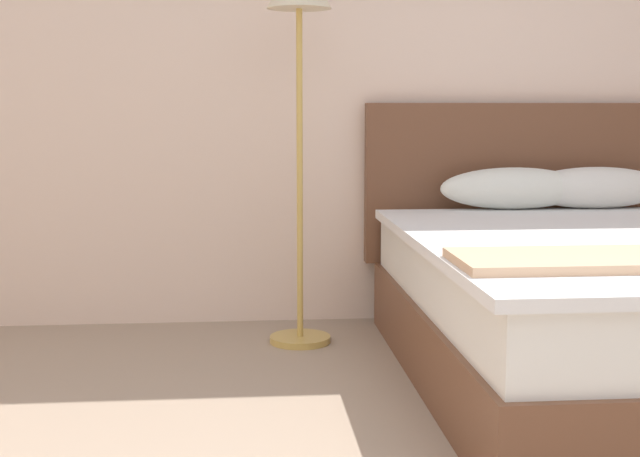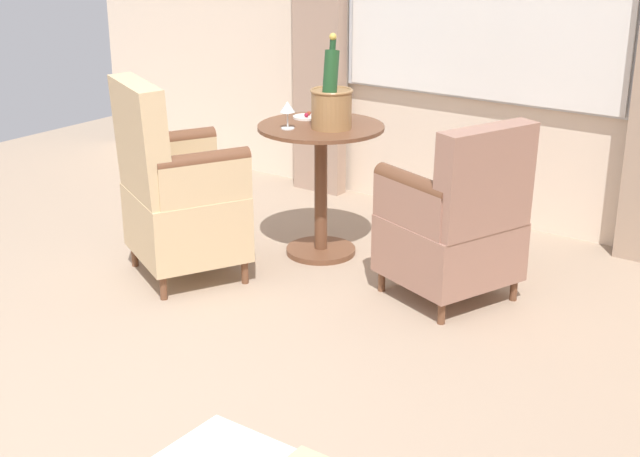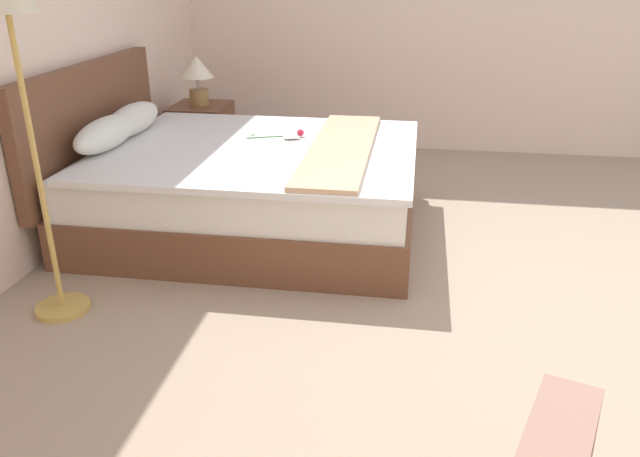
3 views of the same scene
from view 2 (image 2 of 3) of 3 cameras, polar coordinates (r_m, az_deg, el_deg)
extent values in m
cylinder|color=brown|center=(4.93, 0.05, -1.40)|extent=(0.38, 0.38, 0.03)
cylinder|color=brown|center=(4.82, 0.05, 2.32)|extent=(0.07, 0.07, 0.70)
cylinder|color=brown|center=(4.72, 0.06, 6.51)|extent=(0.67, 0.67, 0.02)
cylinder|color=#9D7347|center=(4.63, 0.74, 7.63)|extent=(0.21, 0.21, 0.20)
torus|color=#9D7347|center=(4.61, 0.75, 8.82)|extent=(0.22, 0.22, 0.02)
cylinder|color=white|center=(4.62, 0.74, 8.58)|extent=(0.19, 0.19, 0.03)
cylinder|color=#1E4723|center=(4.58, 0.67, 9.49)|extent=(0.15, 0.11, 0.31)
cylinder|color=#193D1E|center=(4.60, 0.83, 11.76)|extent=(0.05, 0.04, 0.08)
sphere|color=gold|center=(4.59, 0.83, 12.18)|extent=(0.04, 0.04, 0.04)
cylinder|color=white|center=(4.83, 1.46, 6.97)|extent=(0.06, 0.06, 0.01)
cylinder|color=white|center=(4.82, 1.47, 7.37)|extent=(0.01, 0.01, 0.06)
cone|color=white|center=(4.81, 1.47, 8.10)|extent=(0.07, 0.07, 0.06)
cylinder|color=white|center=(4.64, -2.08, 6.43)|extent=(0.07, 0.07, 0.01)
cylinder|color=white|center=(4.63, -2.08, 6.96)|extent=(0.01, 0.01, 0.08)
cone|color=white|center=(4.62, -2.09, 7.80)|extent=(0.08, 0.08, 0.06)
cylinder|color=white|center=(4.88, -0.90, 7.14)|extent=(0.14, 0.14, 0.01)
sphere|color=maroon|center=(4.89, -0.72, 7.39)|extent=(0.02, 0.02, 0.02)
sphere|color=#A41832|center=(4.84, -0.88, 7.27)|extent=(0.02, 0.02, 0.02)
cylinder|color=brown|center=(4.73, 8.42, -2.07)|extent=(0.04, 0.04, 0.11)
cylinder|color=brown|center=(4.45, 3.97, -3.34)|extent=(0.04, 0.04, 0.11)
cylinder|color=brown|center=(4.44, 12.29, -3.85)|extent=(0.04, 0.04, 0.11)
cylinder|color=brown|center=(4.14, 7.78, -5.36)|extent=(0.04, 0.04, 0.11)
cube|color=#9C7261|center=(4.35, 8.25, -1.18)|extent=(0.69, 0.68, 0.29)
cube|color=#9C7261|center=(4.08, 10.52, 3.05)|extent=(0.53, 0.30, 0.49)
cube|color=#9C7261|center=(4.43, 10.37, 2.50)|extent=(0.25, 0.49, 0.21)
cylinder|color=brown|center=(4.40, 10.46, 3.79)|extent=(0.25, 0.49, 0.09)
cube|color=#9C7261|center=(4.15, 5.95, 1.50)|extent=(0.25, 0.49, 0.21)
cylinder|color=brown|center=(4.11, 6.00, 2.88)|extent=(0.25, 0.49, 0.09)
cylinder|color=brown|center=(4.54, -4.83, -2.78)|extent=(0.04, 0.04, 0.12)
cylinder|color=brown|center=(4.96, -7.01, -0.85)|extent=(0.04, 0.04, 0.12)
cylinder|color=brown|center=(4.41, -10.00, -3.75)|extent=(0.04, 0.04, 0.12)
cylinder|color=brown|center=(4.84, -11.77, -1.67)|extent=(0.04, 0.04, 0.12)
cube|color=#CFB286|center=(4.60, -8.56, 0.43)|extent=(0.71, 0.73, 0.33)
cube|color=#CFB286|center=(4.41, -11.38, 5.56)|extent=(0.37, 0.54, 0.57)
cube|color=#CFB286|center=(4.31, -7.47, 2.96)|extent=(0.46, 0.29, 0.21)
cylinder|color=brown|center=(4.28, -7.53, 4.29)|extent=(0.46, 0.29, 0.09)
cube|color=#CFB286|center=(4.74, -9.43, 4.40)|extent=(0.46, 0.29, 0.21)
cylinder|color=brown|center=(4.71, -9.50, 5.62)|extent=(0.46, 0.29, 0.09)
camera|label=1|loc=(4.19, -23.54, 8.22)|focal=50.00mm
camera|label=3|loc=(4.66, 19.76, 17.60)|focal=35.00mm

